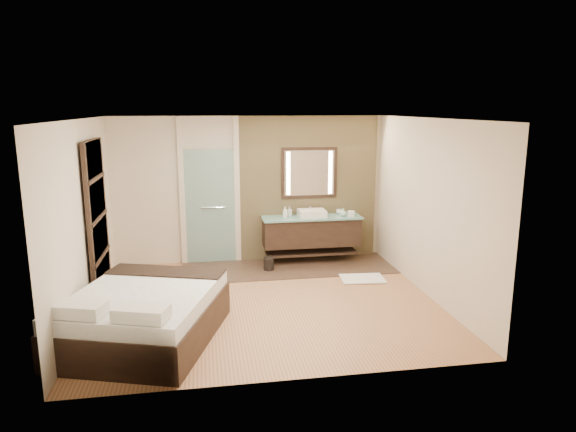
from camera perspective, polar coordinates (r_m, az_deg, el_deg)
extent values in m
plane|color=#97623F|center=(7.77, -2.45, -9.56)|extent=(5.00, 5.00, 0.00)
cube|color=#37241E|center=(9.34, -0.01, -5.73)|extent=(3.80, 1.30, 0.01)
cube|color=tan|center=(9.71, 2.30, 3.10)|extent=(2.60, 0.08, 2.70)
cube|color=black|center=(9.58, 2.62, -1.78)|extent=(1.80, 0.50, 0.50)
cube|color=black|center=(9.68, 2.60, -4.03)|extent=(1.71, 0.45, 0.04)
cube|color=#86CCC5|center=(9.50, 2.66, -0.17)|extent=(1.85, 0.55, 0.03)
cube|color=white|center=(9.48, 2.66, 0.30)|extent=(0.50, 0.38, 0.13)
cylinder|color=silver|center=(9.66, 2.43, 0.64)|extent=(0.03, 0.03, 0.18)
cylinder|color=silver|center=(9.61, 2.48, 1.06)|extent=(0.02, 0.10, 0.02)
cube|color=black|center=(9.62, 2.38, 4.82)|extent=(1.06, 0.03, 0.96)
cube|color=white|center=(9.60, 2.40, 4.80)|extent=(0.94, 0.01, 0.84)
cube|color=beige|center=(9.52, 0.04, 4.75)|extent=(0.07, 0.01, 0.80)
cube|color=beige|center=(9.69, 4.73, 4.84)|extent=(0.07, 0.01, 0.80)
cube|color=#BCEEE6|center=(9.55, -8.64, 0.99)|extent=(0.90, 0.05, 2.10)
cylinder|color=silver|center=(9.50, -8.33, 0.94)|extent=(0.45, 0.03, 0.03)
cube|color=beige|center=(9.51, -11.71, 2.66)|extent=(0.10, 0.08, 2.70)
cube|color=beige|center=(9.52, -5.68, 2.87)|extent=(0.10, 0.08, 2.70)
cube|color=black|center=(8.10, -20.41, -0.56)|extent=(0.06, 1.20, 2.40)
cube|color=beige|center=(8.30, -19.85, -6.16)|extent=(0.02, 1.06, 0.52)
cube|color=beige|center=(8.15, -20.14, -2.22)|extent=(0.02, 1.06, 0.52)
cube|color=beige|center=(8.03, -20.45, 1.84)|extent=(0.02, 1.06, 0.52)
cube|color=beige|center=(7.95, -20.76, 6.01)|extent=(0.02, 1.06, 0.52)
cube|color=black|center=(6.77, -15.64, -11.34)|extent=(2.20, 2.46, 0.45)
cube|color=silver|center=(6.66, -15.80, -8.82)|extent=(2.13, 2.39, 0.18)
cube|color=black|center=(7.29, -13.37, -6.07)|extent=(1.65, 0.93, 0.04)
cube|color=silver|center=(6.08, -22.22, -9.56)|extent=(0.63, 0.47, 0.14)
cube|color=silver|center=(5.76, -15.96, -10.32)|extent=(0.63, 0.47, 0.14)
cube|color=white|center=(8.81, 8.27, -6.89)|extent=(0.76, 0.56, 0.02)
cylinder|color=black|center=(9.18, -2.15, -5.37)|extent=(0.19, 0.19, 0.23)
cube|color=silver|center=(9.59, 7.03, 0.26)|extent=(0.15, 0.15, 0.10)
imported|color=white|center=(9.37, -0.34, 0.42)|extent=(0.11, 0.11, 0.21)
imported|color=#B2B2B2|center=(9.54, 0.16, 0.53)|extent=(0.11, 0.11, 0.18)
imported|color=#A4CEC5|center=(9.57, 6.15, 0.41)|extent=(0.14, 0.14, 0.15)
imported|color=white|center=(9.75, 5.73, 0.47)|extent=(0.15, 0.15, 0.09)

